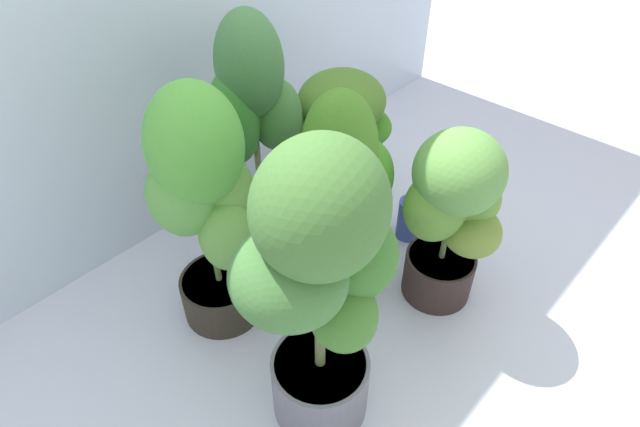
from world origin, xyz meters
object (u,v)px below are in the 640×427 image
potted_plant_back_right (339,135)px  potted_plant_front_right (453,209)px  potted_plant_back_left (207,203)px  potted_plant_center (341,198)px  nutrient_bottle (410,218)px  potted_plant_front_left (321,282)px  potted_plant_back_center (254,127)px

potted_plant_back_right → potted_plant_front_right: bearing=-97.0°
potted_plant_back_left → potted_plant_front_right: (0.57, -0.49, -0.10)m
potted_plant_center → nutrient_bottle: (0.42, -0.00, -0.35)m
potted_plant_front_left → potted_plant_back_right: 0.88m
potted_plant_back_left → nutrient_bottle: bearing=-17.8°
potted_plant_back_center → nutrient_bottle: (0.43, -0.37, -0.46)m
potted_plant_front_left → nutrient_bottle: potted_plant_front_left is taller
potted_plant_front_right → potted_plant_back_right: potted_plant_front_right is taller
potted_plant_back_right → potted_plant_center: bearing=-137.9°
potted_plant_back_right → nutrient_bottle: potted_plant_back_right is taller
potted_plant_center → potted_plant_back_right: 0.43m
potted_plant_front_left → potted_plant_front_right: potted_plant_front_left is taller
potted_plant_front_right → potted_plant_back_right: size_ratio=1.04×
potted_plant_center → potted_plant_back_right: (0.32, 0.29, -0.05)m
potted_plant_center → potted_plant_back_left: (-0.32, 0.24, 0.04)m
potted_plant_center → potted_plant_front_right: 0.36m
potted_plant_back_right → potted_plant_back_left: bearing=-175.5°
potted_plant_center → nutrient_bottle: 0.55m
potted_plant_back_center → potted_plant_back_right: size_ratio=1.48×
potted_plant_front_left → potted_plant_center: bearing=34.9°
nutrient_bottle → potted_plant_back_center: bearing=139.5°
potted_plant_back_center → nutrient_bottle: potted_plant_back_center is taller
potted_plant_center → potted_plant_back_left: 0.40m
potted_plant_back_right → potted_plant_front_left: bearing=-141.6°
potted_plant_front_left → potted_plant_back_right: (0.68, 0.54, -0.16)m
potted_plant_back_right → nutrient_bottle: bearing=-70.3°
potted_plant_back_left → potted_plant_back_right: size_ratio=1.37×
potted_plant_back_left → potted_plant_center: bearing=-36.4°
potted_plant_front_left → potted_plant_back_right: potted_plant_front_left is taller
potted_plant_center → potted_plant_back_center: size_ratio=0.87×
potted_plant_back_left → potted_plant_back_right: (0.64, 0.05, -0.09)m
potted_plant_center → potted_plant_back_left: size_ratio=0.94×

